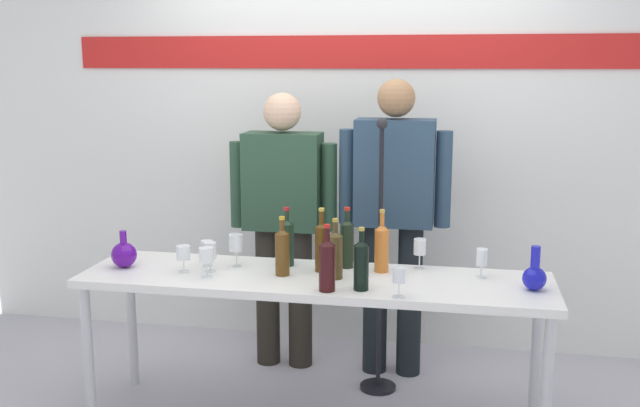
# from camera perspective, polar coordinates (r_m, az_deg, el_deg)

# --- Properties ---
(back_wall) EXTENTS (5.10, 0.11, 3.00)m
(back_wall) POSITION_cam_1_polar(r_m,az_deg,el_deg) (4.65, 2.50, 7.34)
(back_wall) COLOR silver
(back_wall) RESTS_ON ground
(display_table) EXTENTS (2.30, 0.59, 0.76)m
(display_table) POSITION_cam_1_polar(r_m,az_deg,el_deg) (3.62, -0.45, -6.65)
(display_table) COLOR white
(display_table) RESTS_ON ground
(decanter_blue_left) EXTENTS (0.13, 0.13, 0.19)m
(decanter_blue_left) POSITION_cam_1_polar(r_m,az_deg,el_deg) (3.86, -14.97, -3.82)
(decanter_blue_left) COLOR #531091
(decanter_blue_left) RESTS_ON display_table
(decanter_blue_right) EXTENTS (0.11, 0.11, 0.21)m
(decanter_blue_right) POSITION_cam_1_polar(r_m,az_deg,el_deg) (3.51, 16.31, -5.41)
(decanter_blue_right) COLOR #1819B5
(decanter_blue_right) RESTS_ON display_table
(presenter_left) EXTENTS (0.63, 0.22, 1.62)m
(presenter_left) POSITION_cam_1_polar(r_m,az_deg,el_deg) (4.27, -2.88, -0.64)
(presenter_left) COLOR black
(presenter_left) RESTS_ON ground
(presenter_right) EXTENTS (0.63, 0.22, 1.70)m
(presenter_right) POSITION_cam_1_polar(r_m,az_deg,el_deg) (4.16, 5.77, -0.33)
(presenter_right) COLOR black
(presenter_right) RESTS_ON ground
(wine_bottle_0) EXTENTS (0.06, 0.06, 0.32)m
(wine_bottle_0) POSITION_cam_1_polar(r_m,az_deg,el_deg) (3.64, 0.12, -3.24)
(wine_bottle_0) COLOR #4E2E0C
(wine_bottle_0) RESTS_ON display_table
(wine_bottle_1) EXTENTS (0.07, 0.07, 0.32)m
(wine_bottle_1) POSITION_cam_1_polar(r_m,az_deg,el_deg) (3.65, 4.81, -3.34)
(wine_bottle_1) COLOR orange
(wine_bottle_1) RESTS_ON display_table
(wine_bottle_2) EXTENTS (0.08, 0.08, 0.31)m
(wine_bottle_2) POSITION_cam_1_polar(r_m,az_deg,el_deg) (3.34, 0.55, -4.67)
(wine_bottle_2) COLOR black
(wine_bottle_2) RESTS_ON display_table
(wine_bottle_3) EXTENTS (0.07, 0.07, 0.31)m
(wine_bottle_3) POSITION_cam_1_polar(r_m,az_deg,el_deg) (3.72, 2.11, -2.97)
(wine_bottle_3) COLOR black
(wine_bottle_3) RESTS_ON display_table
(wine_bottle_4) EXTENTS (0.07, 0.07, 0.30)m
(wine_bottle_4) POSITION_cam_1_polar(r_m,az_deg,el_deg) (3.53, 1.19, -3.86)
(wine_bottle_4) COLOR #463719
(wine_bottle_4) RESTS_ON display_table
(wine_bottle_5) EXTENTS (0.07, 0.07, 0.29)m
(wine_bottle_5) POSITION_cam_1_polar(r_m,az_deg,el_deg) (3.59, -2.95, -3.65)
(wine_bottle_5) COLOR #563713
(wine_bottle_5) RESTS_ON display_table
(wine_bottle_6) EXTENTS (0.07, 0.07, 0.30)m
(wine_bottle_6) POSITION_cam_1_polar(r_m,az_deg,el_deg) (3.76, -2.61, -2.89)
(wine_bottle_6) COLOR #1A3120
(wine_bottle_6) RESTS_ON display_table
(wine_bottle_7) EXTENTS (0.07, 0.07, 0.29)m
(wine_bottle_7) POSITION_cam_1_polar(r_m,az_deg,el_deg) (3.36, 3.22, -4.67)
(wine_bottle_7) COLOR black
(wine_bottle_7) RESTS_ON display_table
(wine_glass_left_0) EXTENTS (0.07, 0.07, 0.13)m
(wine_glass_left_0) POSITION_cam_1_polar(r_m,az_deg,el_deg) (3.70, -10.57, -3.82)
(wine_glass_left_0) COLOR white
(wine_glass_left_0) RESTS_ON display_table
(wine_glass_left_1) EXTENTS (0.06, 0.06, 0.15)m
(wine_glass_left_1) POSITION_cam_1_polar(r_m,az_deg,el_deg) (3.69, -8.52, -3.69)
(wine_glass_left_1) COLOR white
(wine_glass_left_1) RESTS_ON display_table
(wine_glass_left_2) EXTENTS (0.07, 0.07, 0.15)m
(wine_glass_left_2) POSITION_cam_1_polar(r_m,az_deg,el_deg) (3.59, -8.81, -4.01)
(wine_glass_left_2) COLOR white
(wine_glass_left_2) RESTS_ON display_table
(wine_glass_left_3) EXTENTS (0.06, 0.06, 0.13)m
(wine_glass_left_3) POSITION_cam_1_polar(r_m,az_deg,el_deg) (3.79, -8.78, -3.41)
(wine_glass_left_3) COLOR white
(wine_glass_left_3) RESTS_ON display_table
(wine_glass_left_4) EXTENTS (0.07, 0.07, 0.17)m
(wine_glass_left_4) POSITION_cam_1_polar(r_m,az_deg,el_deg) (3.76, -6.53, -3.08)
(wine_glass_left_4) COLOR white
(wine_glass_left_4) RESTS_ON display_table
(wine_glass_right_0) EXTENTS (0.06, 0.06, 0.14)m
(wine_glass_right_0) POSITION_cam_1_polar(r_m,az_deg,el_deg) (3.28, 6.16, -5.63)
(wine_glass_right_0) COLOR white
(wine_glass_right_0) RESTS_ON display_table
(wine_glass_right_1) EXTENTS (0.06, 0.06, 0.15)m
(wine_glass_right_1) POSITION_cam_1_polar(r_m,az_deg,el_deg) (3.73, 7.75, -3.40)
(wine_glass_right_1) COLOR white
(wine_glass_right_1) RESTS_ON display_table
(wine_glass_right_2) EXTENTS (0.06, 0.06, 0.14)m
(wine_glass_right_2) POSITION_cam_1_polar(r_m,az_deg,el_deg) (3.64, 12.44, -4.14)
(wine_glass_right_2) COLOR white
(wine_glass_right_2) RESTS_ON display_table
(microphone_stand) EXTENTS (0.20, 0.20, 1.51)m
(microphone_stand) POSITION_cam_1_polar(r_m,az_deg,el_deg) (4.05, 4.62, -7.65)
(microphone_stand) COLOR black
(microphone_stand) RESTS_ON ground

